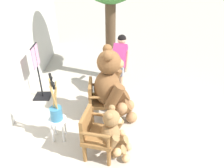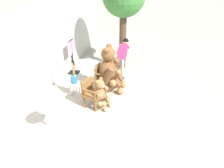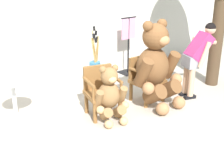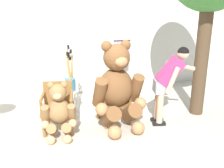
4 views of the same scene
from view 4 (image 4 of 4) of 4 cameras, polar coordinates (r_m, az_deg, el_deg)
ground_plane at (r=4.42m, az=-4.21°, el=-11.94°), size 60.00×60.00×0.00m
back_wall at (r=6.25m, az=-10.48°, el=10.14°), size 10.00×0.16×2.80m
wooden_chair_left at (r=4.59m, az=-12.24°, el=-4.76°), size 0.66×0.63×0.86m
wooden_chair_right at (r=4.81m, az=0.05°, el=-3.30°), size 0.58×0.54×0.86m
teddy_bear_large at (r=4.47m, az=1.27°, el=-0.59°), size 0.96×0.91×1.60m
teddy_bear_small at (r=4.31m, az=-12.05°, el=-6.02°), size 0.60×0.60×0.97m
person_visitor at (r=4.68m, az=12.75°, el=1.18°), size 0.89×0.49×1.47m
white_stool at (r=5.36m, az=-9.39°, el=-2.52°), size 0.34×0.34×0.46m
brush_bucket at (r=5.26m, az=-9.52°, el=0.70°), size 0.22×0.22×0.96m
clothing_display_stand at (r=6.31m, az=2.25°, el=4.19°), size 0.44×0.40×1.36m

